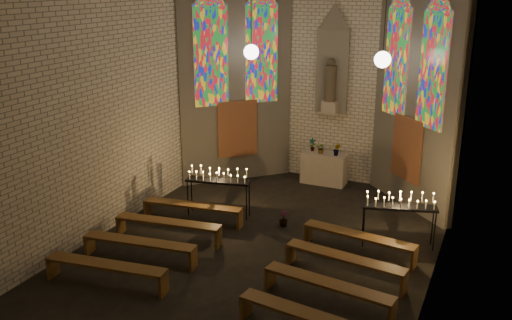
# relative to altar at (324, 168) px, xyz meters

# --- Properties ---
(floor) EXTENTS (12.00, 12.00, 0.00)m
(floor) POSITION_rel_altar_xyz_m (0.00, -5.45, -0.50)
(floor) COLOR black
(floor) RESTS_ON ground
(room) EXTENTS (8.22, 12.43, 7.00)m
(room) POSITION_rel_altar_xyz_m (-0.00, -2.08, 3.22)
(room) COLOR beige
(room) RESTS_ON ground
(altar) EXTENTS (1.40, 0.60, 1.00)m
(altar) POSITION_rel_altar_xyz_m (0.00, 0.00, 0.00)
(altar) COLOR beige
(altar) RESTS_ON ground
(flower_vase_left) EXTENTS (0.26, 0.22, 0.42)m
(flower_vase_left) POSITION_rel_altar_xyz_m (-0.43, 0.06, 0.71)
(flower_vase_left) COLOR #4C723F
(flower_vase_left) RESTS_ON altar
(flower_vase_center) EXTENTS (0.31, 0.27, 0.34)m
(flower_vase_center) POSITION_rel_altar_xyz_m (-0.09, -0.07, 0.67)
(flower_vase_center) COLOR #4C723F
(flower_vase_center) RESTS_ON altar
(flower_vase_right) EXTENTS (0.23, 0.19, 0.39)m
(flower_vase_right) POSITION_rel_altar_xyz_m (0.42, -0.09, 0.70)
(flower_vase_right) COLOR #4C723F
(flower_vase_right) RESTS_ON altar
(aisle_flower_pot) EXTENTS (0.30, 0.30, 0.41)m
(aisle_flower_pot) POSITION_rel_altar_xyz_m (0.04, -3.56, -0.29)
(aisle_flower_pot) COLOR #4C723F
(aisle_flower_pot) RESTS_ON ground
(votive_stand_left) EXTENTS (1.81, 0.78, 1.29)m
(votive_stand_left) POSITION_rel_altar_xyz_m (-1.84, -3.64, 0.61)
(votive_stand_left) COLOR black
(votive_stand_left) RESTS_ON ground
(votive_stand_right) EXTENTS (1.82, 0.90, 1.30)m
(votive_stand_right) POSITION_rel_altar_xyz_m (3.00, -3.48, 0.62)
(votive_stand_right) COLOR black
(votive_stand_right) RESTS_ON ground
(pew_left_0) EXTENTS (2.75, 0.73, 0.52)m
(pew_left_0) POSITION_rel_altar_xyz_m (-2.26, -4.33, -0.07)
(pew_left_0) COLOR brown
(pew_left_0) RESTS_ON ground
(pew_right_0) EXTENTS (2.75, 0.73, 0.52)m
(pew_right_0) POSITION_rel_altar_xyz_m (2.26, -4.33, -0.07)
(pew_right_0) COLOR brown
(pew_right_0) RESTS_ON ground
(pew_left_1) EXTENTS (2.75, 0.73, 0.52)m
(pew_left_1) POSITION_rel_altar_xyz_m (-2.26, -5.53, -0.07)
(pew_left_1) COLOR brown
(pew_left_1) RESTS_ON ground
(pew_right_1) EXTENTS (2.75, 0.73, 0.52)m
(pew_right_1) POSITION_rel_altar_xyz_m (2.26, -5.53, -0.07)
(pew_right_1) COLOR brown
(pew_right_1) RESTS_ON ground
(pew_left_2) EXTENTS (2.75, 0.73, 0.52)m
(pew_left_2) POSITION_rel_altar_xyz_m (-2.26, -6.73, -0.07)
(pew_left_2) COLOR brown
(pew_left_2) RESTS_ON ground
(pew_right_2) EXTENTS (2.75, 0.73, 0.52)m
(pew_right_2) POSITION_rel_altar_xyz_m (2.26, -6.73, -0.07)
(pew_right_2) COLOR brown
(pew_right_2) RESTS_ON ground
(pew_left_3) EXTENTS (2.75, 0.73, 0.52)m
(pew_left_3) POSITION_rel_altar_xyz_m (-2.26, -7.93, -0.07)
(pew_left_3) COLOR brown
(pew_left_3) RESTS_ON ground
(pew_right_3) EXTENTS (2.75, 0.73, 0.52)m
(pew_right_3) POSITION_rel_altar_xyz_m (2.26, -7.93, -0.07)
(pew_right_3) COLOR brown
(pew_right_3) RESTS_ON ground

